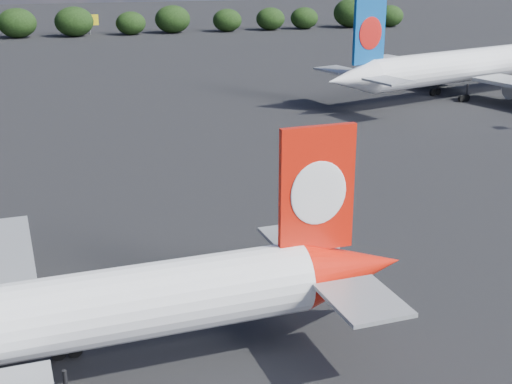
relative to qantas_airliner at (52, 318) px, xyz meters
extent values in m
plane|color=black|center=(-2.64, 54.84, -4.15)|extent=(500.00, 500.00, 0.00)
cylinder|color=white|center=(-1.46, -0.13, 0.14)|extent=(32.83, 7.10, 4.29)
cone|color=red|center=(18.19, 1.59, 0.14)|extent=(7.21, 4.87, 4.29)
cube|color=red|center=(15.63, 1.36, 5.62)|extent=(4.73, 0.84, 7.72)
ellipsoid|color=white|center=(15.65, 1.11, 5.47)|extent=(3.60, 0.48, 3.94)
ellipsoid|color=white|center=(15.60, 1.62, 5.47)|extent=(3.60, 0.48, 3.94)
cube|color=#95989C|center=(16.89, -3.26, 0.48)|extent=(4.29, 5.46, 0.26)
cube|color=#95989C|center=(16.07, 6.14, 0.48)|extent=(4.29, 5.46, 0.26)
cylinder|color=black|center=(0.03, 2.58, -2.87)|extent=(0.26, 0.26, 2.14)
cylinder|color=black|center=(0.03, 2.58, -3.68)|extent=(0.97, 0.47, 0.94)
cylinder|color=black|center=(0.97, 2.67, -3.68)|extent=(0.97, 0.47, 0.94)
cylinder|color=white|center=(64.63, 67.94, 1.02)|extent=(39.00, 17.12, 5.18)
cone|color=white|center=(41.99, 60.55, 1.02)|extent=(9.48, 7.49, 5.18)
cube|color=#0D4B95|center=(44.95, 61.52, 7.65)|extent=(5.57, 2.26, 9.32)
ellipsoid|color=red|center=(45.04, 61.22, 7.46)|extent=(4.20, 1.54, 4.76)
ellipsoid|color=red|center=(44.85, 61.81, 7.46)|extent=(4.20, 1.54, 4.76)
cube|color=#95989C|center=(45.73, 55.78, 1.44)|extent=(6.35, 7.35, 0.31)
cube|color=#95989C|center=(42.20, 66.61, 1.44)|extent=(6.35, 7.35, 0.31)
cube|color=#95989C|center=(62.43, 81.37, -0.63)|extent=(12.82, 21.77, 0.57)
cylinder|color=#95989C|center=(66.00, 77.09, -1.98)|extent=(5.79, 4.26, 2.80)
cube|color=#95989C|center=(66.00, 77.09, -1.25)|extent=(2.26, 1.00, 1.24)
cylinder|color=black|center=(63.62, 64.34, -2.60)|extent=(0.37, 0.37, 2.59)
cylinder|color=black|center=(63.62, 64.34, -3.58)|extent=(1.23, 0.80, 1.14)
cylinder|color=black|center=(62.54, 63.99, -3.58)|extent=(1.23, 0.80, 1.14)
cylinder|color=black|center=(61.70, 70.25, -2.60)|extent=(0.37, 0.37, 2.59)
cylinder|color=black|center=(61.70, 70.25, -3.58)|extent=(1.23, 0.80, 1.14)
cylinder|color=black|center=(60.62, 69.89, -3.58)|extent=(1.23, 0.80, 1.14)
cube|color=yellow|center=(9.36, 176.84, -0.15)|extent=(5.00, 0.30, 3.00)
cylinder|color=gray|center=(9.36, 176.84, -2.90)|extent=(0.30, 0.30, 2.50)
ellipsoid|color=black|center=(-10.18, 172.54, -0.13)|extent=(10.45, 8.85, 8.04)
ellipsoid|color=black|center=(4.97, 171.84, -0.05)|extent=(10.65, 9.01, 8.19)
ellipsoid|color=black|center=(20.52, 172.05, -0.89)|extent=(8.48, 7.18, 6.52)
ellipsoid|color=black|center=(32.70, 173.64, -0.20)|extent=(10.28, 8.70, 7.91)
ellipsoid|color=black|center=(48.77, 173.18, -0.84)|extent=(8.61, 7.29, 6.62)
ellipsoid|color=black|center=(62.21, 173.92, -0.81)|extent=(8.69, 7.35, 6.68)
ellipsoid|color=black|center=(73.07, 174.39, -0.90)|extent=(8.46, 7.16, 6.51)
ellipsoid|color=black|center=(88.67, 174.60, 0.35)|extent=(11.69, 9.89, 8.99)
ellipsoid|color=black|center=(101.00, 173.66, -0.83)|extent=(8.64, 7.31, 6.65)
camera|label=1|loc=(1.91, -36.24, 19.11)|focal=50.00mm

